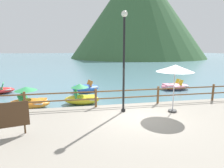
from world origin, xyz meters
name	(u,v)px	position (x,y,z in m)	size (l,w,h in m)	color
ground_plane	(87,62)	(0.00, 40.00, 0.00)	(200.00, 200.00, 0.00)	slate
promenade_dock	(157,143)	(0.00, -2.20, 0.20)	(28.00, 8.00, 0.40)	gray
dock_railing	(128,95)	(0.00, 1.55, 0.97)	(23.92, 0.12, 0.95)	brown
lamp_post	(124,54)	(-0.48, 0.60, 3.13)	(0.28, 0.28, 4.58)	black
sign_board	(10,115)	(-4.87, -1.09, 1.13)	(1.16, 0.30, 1.19)	silver
beach_umbrella	(175,69)	(1.81, 0.14, 2.45)	(1.70, 1.70, 2.24)	#B2B2B7
pedal_boat_0	(29,101)	(-5.36, 3.30, 0.42)	(2.46, 1.61, 1.25)	orange
pedal_boat_1	(86,88)	(-1.98, 6.83, 0.29)	(2.42, 1.91, 0.88)	blue
pedal_boat_3	(175,86)	(5.40, 6.31, 0.26)	(2.48, 1.38, 0.84)	pink
pedal_boat_4	(82,97)	(-2.38, 3.53, 0.42)	(2.28, 1.42, 1.26)	yellow
cliff_headland	(132,14)	(18.16, 61.50, 16.07)	(48.90, 48.90, 34.24)	#386038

